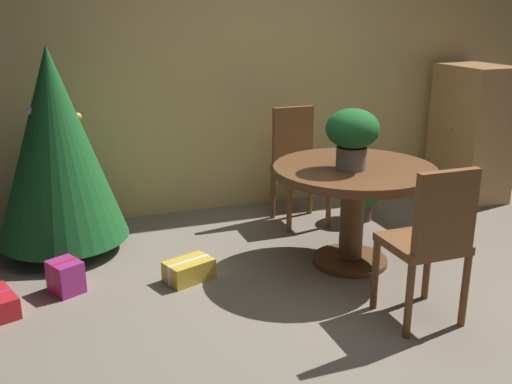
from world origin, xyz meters
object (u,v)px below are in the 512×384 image
(flower_vase, at_px, (352,133))
(wooden_chair_far, at_px, (297,160))
(potted_plant, at_px, (361,191))
(wooden_cabinet, at_px, (471,133))
(holiday_tree, at_px, (56,145))
(round_dining_table, at_px, (353,189))
(gift_box_purple, at_px, (66,277))
(wooden_chair_near, at_px, (431,238))
(gift_box_gold, at_px, (189,270))

(flower_vase, xyz_separation_m, wooden_chair_far, (0.06, 1.03, -0.44))
(wooden_chair_far, bearing_deg, potted_plant, -19.72)
(wooden_cabinet, height_order, potted_plant, wooden_cabinet)
(wooden_chair_far, height_order, potted_plant, wooden_chair_far)
(wooden_cabinet, relative_size, potted_plant, 2.73)
(wooden_chair_far, bearing_deg, holiday_tree, -179.16)
(round_dining_table, distance_m, gift_box_purple, 2.04)
(flower_vase, distance_m, wooden_cabinet, 2.20)
(gift_box_purple, bearing_deg, wooden_chair_far, 20.80)
(wooden_chair_near, distance_m, gift_box_gold, 1.63)
(gift_box_gold, height_order, wooden_cabinet, wooden_cabinet)
(wooden_chair_far, relative_size, potted_plant, 2.10)
(flower_vase, bearing_deg, holiday_tree, 151.90)
(round_dining_table, bearing_deg, gift_box_gold, 173.88)
(round_dining_table, distance_m, wooden_chair_near, 0.90)
(wooden_chair_far, distance_m, gift_box_gold, 1.52)
(round_dining_table, height_order, wooden_chair_far, wooden_chair_far)
(flower_vase, relative_size, wooden_chair_near, 0.43)
(holiday_tree, bearing_deg, wooden_chair_near, -43.67)
(flower_vase, bearing_deg, wooden_cabinet, 29.33)
(wooden_chair_near, relative_size, wooden_cabinet, 0.75)
(flower_vase, xyz_separation_m, wooden_chair_near, (0.06, -0.85, -0.44))
(wooden_cabinet, bearing_deg, gift_box_gold, -163.59)
(wooden_cabinet, bearing_deg, flower_vase, -150.67)
(round_dining_table, xyz_separation_m, holiday_tree, (-1.94, 0.95, 0.26))
(gift_box_purple, relative_size, potted_plant, 0.57)
(potted_plant, bearing_deg, wooden_chair_far, 160.28)
(flower_vase, distance_m, wooden_chair_far, 1.12)
(wooden_chair_far, height_order, gift_box_purple, wooden_chair_far)
(round_dining_table, relative_size, potted_plant, 2.43)
(round_dining_table, xyz_separation_m, gift_box_gold, (-1.17, 0.13, -0.49))
(holiday_tree, distance_m, gift_box_gold, 1.36)
(flower_vase, bearing_deg, potted_plant, 55.18)
(wooden_cabinet, bearing_deg, gift_box_purple, -168.39)
(wooden_chair_near, bearing_deg, wooden_chair_far, 90.00)
(flower_vase, bearing_deg, wooden_chair_far, 86.67)
(flower_vase, relative_size, wooden_cabinet, 0.33)
(wooden_chair_far, relative_size, holiday_tree, 0.64)
(flower_vase, relative_size, wooden_chair_far, 0.42)
(wooden_chair_far, bearing_deg, wooden_cabinet, 1.04)
(wooden_chair_near, xyz_separation_m, wooden_cabinet, (1.83, 1.91, 0.10))
(gift_box_gold, bearing_deg, flower_vase, -9.14)
(round_dining_table, xyz_separation_m, wooden_chair_far, (0.00, 0.98, -0.02))
(wooden_chair_near, bearing_deg, gift_box_purple, 150.17)
(potted_plant, bearing_deg, round_dining_table, -123.68)
(holiday_tree, xyz_separation_m, gift_box_gold, (0.77, -0.82, -0.76))
(round_dining_table, xyz_separation_m, potted_plant, (0.53, 0.79, -0.30))
(holiday_tree, distance_m, potted_plant, 2.53)
(holiday_tree, bearing_deg, wooden_chair_far, 0.84)
(holiday_tree, xyz_separation_m, potted_plant, (2.46, -0.16, -0.57))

